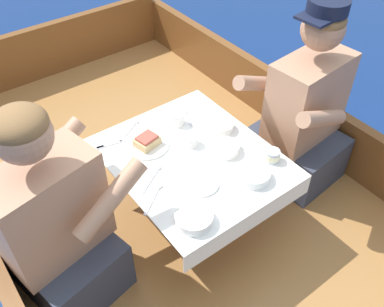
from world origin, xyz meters
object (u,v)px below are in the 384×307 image
Objects in this scene: sandwich at (147,141)px; tin_can at (272,156)px; person_port at (57,227)px; person_starboard at (303,116)px; coffee_cup_starboard at (192,140)px; coffee_cup_port at (178,118)px.

sandwich is 0.56m from tin_can.
person_port is at bearing -163.64° from sandwich.
person_starboard is 0.80m from sandwich.
person_starboard is at bearing 21.83° from tin_can.
person_starboard is 10.71× the size of coffee_cup_starboard.
person_starboard is (1.27, -0.11, 0.02)m from person_port.
person_port is 9.86× the size of coffee_cup_port.
coffee_cup_starboard is (-0.04, -0.16, -0.01)m from coffee_cup_port.
sandwich is 1.75× the size of tin_can.
coffee_cup_starboard is (0.17, -0.11, -0.01)m from sandwich.
coffee_cup_port reaches higher than coffee_cup_starboard.
person_port is 10.21× the size of coffee_cup_starboard.
person_port reaches higher than tin_can.
person_port is 8.00× the size of sandwich.
coffee_cup_port is at bearing -33.88° from person_starboard.
tin_can is at bearing -27.15° from person_port.
coffee_cup_starboard is at bearing -33.21° from sandwich.
person_starboard is 10.35× the size of coffee_cup_port.
person_port reaches higher than coffee_cup_starboard.
sandwich reaches higher than coffee_cup_starboard.
sandwich is 1.23× the size of coffee_cup_port.
coffee_cup_port is 0.16m from coffee_cup_starboard.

